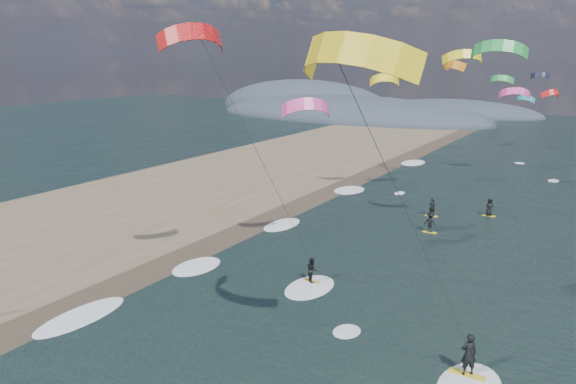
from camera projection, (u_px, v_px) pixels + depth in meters
The scene contains 8 objects.
sand_strip at pixel (4, 251), 40.74m from camera, with size 26.00×240.00×0.00m, color brown.
wet_sand_strip at pixel (120, 286), 34.65m from camera, with size 3.00×240.00×0.00m, color #382D23.
coastal_hills at pixel (342, 114), 132.24m from camera, with size 80.00×41.00×15.00m.
kitesurfer_near_a at pixel (361, 118), 19.68m from camera, with size 8.20×8.98×15.19m.
kitesurfer_near_b at pixel (239, 124), 30.48m from camera, with size 6.63×9.16×15.96m.
far_kitesurfers at pixel (449, 215), 46.99m from camera, with size 5.42×8.12×1.65m.
bg_kite_field at pixel (489, 78), 60.24m from camera, with size 14.92×72.48×8.59m.
shoreline_surf at pixel (186, 266), 37.97m from camera, with size 2.40×79.40×0.11m.
Camera 1 is at (13.73, -12.00, 14.02)m, focal length 35.00 mm.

